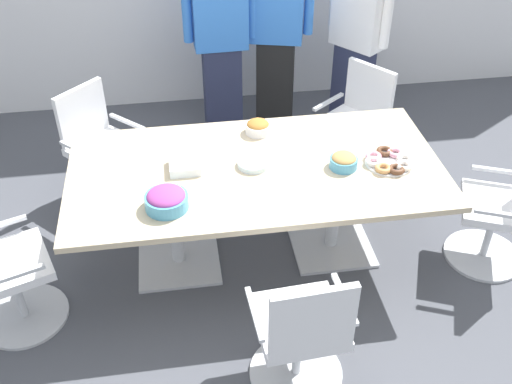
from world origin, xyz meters
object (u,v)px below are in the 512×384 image
office_chair_2 (504,214)px  person_standing_0 (221,37)px  snack_bowl_cookies (344,161)px  snack_bowl_pretzels (258,127)px  conference_table (256,183)px  office_chair_3 (354,129)px  plate_stack (253,164)px  office_chair_1 (301,336)px  office_chair_0 (1,275)px  person_standing_1 (276,29)px  person_standing_2 (357,37)px  snack_bowl_candy_mix (166,199)px  napkin_pile (185,165)px  office_chair_4 (102,153)px  donut_platter (389,161)px

office_chair_2 → person_standing_0: (-1.70, 1.90, 0.57)m
snack_bowl_cookies → snack_bowl_pretzels: bearing=133.7°
conference_table → office_chair_3: (0.95, 0.91, -0.22)m
snack_bowl_cookies → plate_stack: size_ratio=0.88×
office_chair_1 → plate_stack: (-0.09, 1.12, 0.36)m
person_standing_0 → office_chair_1: bearing=90.7°
office_chair_0 → office_chair_2: bearing=71.5°
office_chair_2 → office_chair_0: bearing=114.6°
person_standing_1 → office_chair_3: bearing=140.7°
office_chair_0 → office_chair_1: same height
plate_stack → person_standing_2: bearing=54.2°
snack_bowl_cookies → snack_bowl_pretzels: 0.69m
snack_bowl_candy_mix → napkin_pile: size_ratio=1.30×
office_chair_2 → snack_bowl_pretzels: office_chair_2 is taller
office_chair_4 → person_standing_0: 1.38m
conference_table → snack_bowl_candy_mix: bearing=-150.4°
donut_platter → office_chair_2: bearing=-14.9°
snack_bowl_cookies → person_standing_1: bearing=94.4°
office_chair_3 → person_standing_0: (-1.01, 0.69, 0.57)m
office_chair_4 → plate_stack: size_ratio=4.45×
office_chair_0 → donut_platter: (2.45, 0.30, 0.37)m
office_chair_3 → person_standing_0: person_standing_0 is taller
office_chair_0 → snack_bowl_pretzels: office_chair_0 is taller
office_chair_0 → donut_platter: size_ratio=2.86×
person_standing_1 → snack_bowl_candy_mix: size_ratio=7.30×
office_chair_1 → snack_bowl_cookies: bearing=61.4°
office_chair_3 → plate_stack: office_chair_3 is taller
person_standing_1 → napkin_pile: (-0.87, -1.59, -0.21)m
snack_bowl_cookies → donut_platter: bearing=-1.5°
office_chair_1 → napkin_pile: bearing=111.1°
office_chair_2 → person_standing_2: person_standing_2 is taller
person_standing_2 → office_chair_1: bearing=120.5°
office_chair_1 → donut_platter: (0.78, 1.01, 0.37)m
office_chair_2 → office_chair_1: bearing=140.2°
conference_table → person_standing_1: 1.73m
plate_stack → napkin_pile: 0.44m
office_chair_4 → snack_bowl_cookies: 1.92m
snack_bowl_cookies → office_chair_3: bearing=68.2°
donut_platter → office_chair_4: bearing=153.8°
office_chair_1 → snack_bowl_cookies: office_chair_1 is taller
person_standing_1 → person_standing_2: 0.71m
napkin_pile → snack_bowl_pretzels: bearing=34.9°
office_chair_3 → snack_bowl_pretzels: office_chair_3 is taller
person_standing_1 → snack_bowl_pretzels: (-0.34, -1.22, -0.19)m
plate_stack → napkin_pile: napkin_pile is taller
conference_table → person_standing_2: 1.96m
snack_bowl_candy_mix → donut_platter: size_ratio=0.81×
conference_table → office_chair_2: office_chair_2 is taller
person_standing_1 → office_chair_4: bearing=42.3°
office_chair_4 → snack_bowl_pretzels: (1.14, -0.44, 0.39)m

